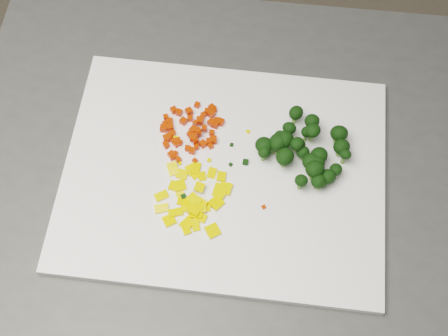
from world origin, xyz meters
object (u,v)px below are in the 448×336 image
at_px(counter_block, 247,258).
at_px(cutting_board, 224,173).
at_px(pepper_pile, 194,198).
at_px(carrot_pile, 194,129).
at_px(broccoli_pile, 302,148).

distance_m(counter_block, cutting_board, 0.46).
bearing_deg(pepper_pile, counter_block, 62.01).
distance_m(carrot_pile, broccoli_pile, 0.17).
bearing_deg(cutting_board, counter_block, 48.74).
bearing_deg(carrot_pile, broccoli_pile, 10.71).
distance_m(counter_block, carrot_pile, 0.49).
bearing_deg(carrot_pile, counter_block, 0.92).
relative_size(counter_block, pepper_pile, 7.45).
height_order(cutting_board, pepper_pile, pepper_pile).
xyz_separation_m(counter_block, broccoli_pile, (0.06, 0.03, 0.49)).
relative_size(cutting_board, carrot_pile, 4.50).
bearing_deg(pepper_pile, carrot_pile, 116.19).
bearing_deg(cutting_board, pepper_pile, -106.93).
bearing_deg(counter_block, carrot_pile, -179.08).
relative_size(carrot_pile, pepper_pile, 0.86).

